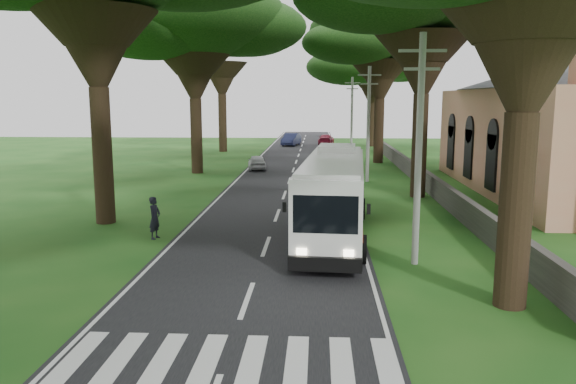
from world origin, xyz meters
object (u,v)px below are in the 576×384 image
object	(u,v)px
distant_car_c	(326,139)
pedestrian	(155,218)
distant_car_b	(291,139)
coach_bus	(334,194)
distant_car_a	(257,162)
pole_near	(419,147)
pole_far	(352,114)
pole_mid	(368,122)

from	to	relation	value
distant_car_c	pedestrian	size ratio (longest dim) A/B	2.44
distant_car_b	pedestrian	distance (m)	47.26
coach_bus	distant_car_c	bearing A→B (deg)	93.80
coach_bus	distant_car_a	distance (m)	23.10
pole_near	distant_car_c	xyz separation A→B (m)	(-2.50, 51.85, -3.52)
pole_near	coach_bus	bearing A→B (deg)	125.88
distant_car_a	pole_far	bearing A→B (deg)	-130.25
pole_near	distant_car_c	distance (m)	52.03
pole_far	pedestrian	world-z (taller)	pole_far
coach_bus	distant_car_a	size ratio (longest dim) A/B	3.30
pole_near	distant_car_a	world-z (taller)	pole_near
pole_near	pole_mid	distance (m)	20.00
pole_near	pedestrian	world-z (taller)	pole_near
pole_mid	pedestrian	xyz separation A→B (m)	(-10.27, -16.91, -3.29)
pole_far	distant_car_c	world-z (taller)	pole_far
coach_bus	distant_car_b	distance (m)	46.54
pole_far	distant_car_a	bearing A→B (deg)	-121.66
pole_near	distant_car_b	bearing A→B (deg)	97.77
pole_near	pedestrian	xyz separation A→B (m)	(-10.27, 3.09, -3.29)
distant_car_a	pedestrian	distance (m)	23.20
pole_near	coach_bus	xyz separation A→B (m)	(-2.80, 3.86, -2.35)
pole_far	distant_car_b	distance (m)	12.76
pole_far	distant_car_c	size ratio (longest dim) A/B	1.84
coach_bus	pole_near	bearing A→B (deg)	-49.96
pole_mid	pedestrian	bearing A→B (deg)	-121.27
pole_mid	distant_car_b	distance (m)	31.17
pole_near	distant_car_b	distance (m)	50.80
coach_bus	pedestrian	bearing A→B (deg)	-169.90
distant_car_c	pedestrian	bearing A→B (deg)	86.70
pole_near	pedestrian	size ratio (longest dim) A/B	4.48
pole_near	pole_far	bearing A→B (deg)	90.00
coach_bus	distant_car_a	xyz separation A→B (m)	(-5.70, 22.35, -1.19)
distant_car_c	distant_car_a	bearing A→B (deg)	82.58
coach_bus	pedestrian	size ratio (longest dim) A/B	6.52
coach_bus	distant_car_c	xyz separation A→B (m)	(0.30, 47.99, -1.16)
distant_car_a	distant_car_c	xyz separation A→B (m)	(6.00, 25.64, 0.03)
distant_car_a	coach_bus	bearing A→B (deg)	95.73
distant_car_a	distant_car_b	xyz separation A→B (m)	(1.65, 24.00, 0.15)
pole_far	distant_car_a	world-z (taller)	pole_far
distant_car_b	coach_bus	bearing A→B (deg)	-74.02
pole_far	distant_car_c	xyz separation A→B (m)	(-2.50, 11.85, -3.52)
coach_bus	distant_car_a	bearing A→B (deg)	108.47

